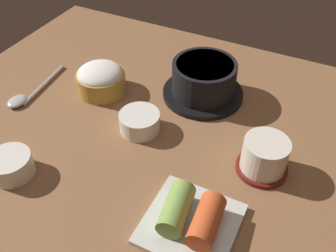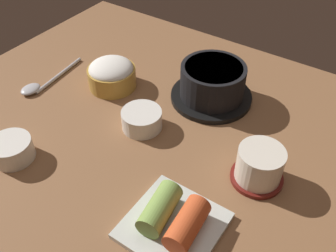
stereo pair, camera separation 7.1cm
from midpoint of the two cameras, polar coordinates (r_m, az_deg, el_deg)
The scene contains 8 objects.
dining_table at distance 75.30cm, azimuth 2.27°, elevation -0.94°, with size 100.00×76.00×2.00cm, color brown.
stone_pot at distance 80.40cm, azimuth 9.30°, elevation 6.32°, with size 17.56×17.56×8.16cm.
rice_bowl at distance 84.13cm, azimuth -6.22°, elevation 7.82°, with size 10.73×10.73×6.43cm.
tea_cup_with_saucer at distance 65.72cm, azimuth 16.80°, elevation -5.98°, with size 9.16×9.16×6.79cm.
banchan_cup_center at distance 73.41cm, azimuth -1.29°, elevation 0.96°, with size 8.02×8.02×3.88cm.
kimchi_plate at distance 58.40cm, azimuth 4.38°, elevation -14.34°, with size 14.04×14.04×4.99cm.
side_bowl_near at distance 71.73cm, azimuth -20.19°, elevation -3.47°, with size 7.59×7.59×3.98cm.
spoon at distance 88.55cm, azimuth -16.80°, elevation 6.00°, with size 3.92×17.96×1.35cm.
Camera 2 is at (31.19, -45.20, 52.68)cm, focal length 39.95 mm.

